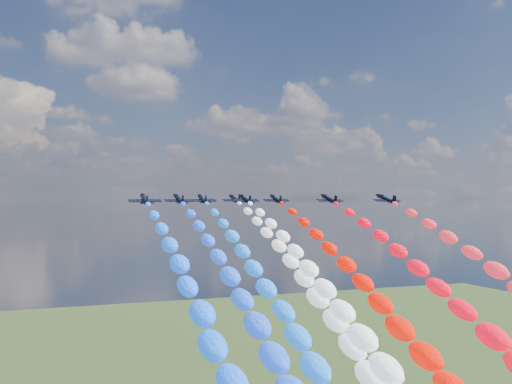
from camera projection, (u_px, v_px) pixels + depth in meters
name	position (u px, v px, depth m)	size (l,w,h in m)	color
jet_0	(145.00, 199.00, 149.12)	(7.98, 10.70, 2.36)	black
trail_0	(207.00, 347.00, 97.88)	(5.63, 106.03, 50.68)	#1153FB
jet_1	(179.00, 199.00, 163.26)	(7.98, 10.70, 2.36)	black
trail_1	(249.00, 328.00, 112.02)	(5.63, 106.03, 50.68)	blue
jet_2	(202.00, 199.00, 177.73)	(7.98, 10.70, 2.36)	black
trail_2	(274.00, 313.00, 126.49)	(5.63, 106.03, 50.68)	blue
jet_3	(245.00, 199.00, 177.64)	(7.98, 10.70, 2.36)	black
trail_3	(334.00, 313.00, 126.39)	(5.63, 106.03, 50.68)	white
jet_4	(235.00, 199.00, 193.72)	(7.98, 10.70, 2.36)	black
trail_4	(310.00, 301.00, 142.48)	(5.63, 106.03, 50.68)	white
jet_5	(276.00, 199.00, 186.02)	(7.98, 10.70, 2.36)	black
trail_5	(371.00, 306.00, 134.77)	(5.63, 106.03, 50.68)	red
jet_6	(329.00, 199.00, 178.64)	(7.98, 10.70, 2.36)	black
trail_6	(451.00, 313.00, 127.39)	(5.63, 106.03, 50.68)	red
jet_7	(386.00, 199.00, 173.86)	(7.98, 10.70, 2.36)	black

